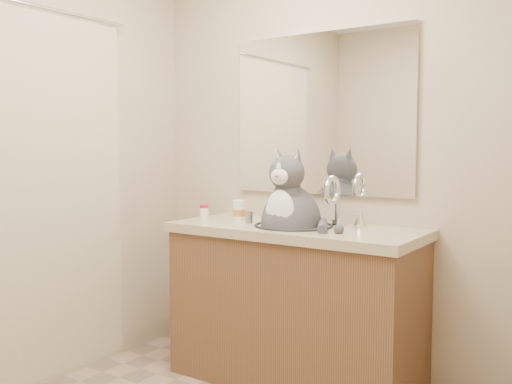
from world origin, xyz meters
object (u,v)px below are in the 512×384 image
cat (290,218)px  pill_bottle_orange (239,211)px  grey_canister (249,217)px  pill_bottle_redcap (204,212)px

cat → pill_bottle_orange: bearing=175.3°
pill_bottle_orange → grey_canister: bearing=-24.8°
cat → pill_bottle_redcap: 0.56m
pill_bottle_orange → cat: bearing=-3.4°
pill_bottle_redcap → grey_canister: bearing=1.3°
grey_canister → pill_bottle_orange: bearing=155.2°
pill_bottle_redcap → pill_bottle_orange: bearing=14.3°
pill_bottle_redcap → grey_canister: size_ratio=1.31×
cat → pill_bottle_redcap: cat is taller
pill_bottle_redcap → grey_canister: pill_bottle_redcap is taller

